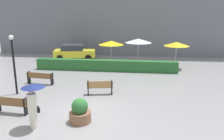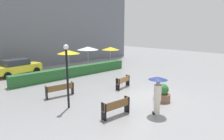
% 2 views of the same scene
% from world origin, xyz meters
% --- Properties ---
extents(ground_plane, '(60.00, 60.00, 0.00)m').
position_xyz_m(ground_plane, '(0.00, 0.00, 0.00)').
color(ground_plane, gray).
extents(bench_mid_center, '(1.56, 0.61, 0.86)m').
position_xyz_m(bench_mid_center, '(0.39, 2.67, 0.51)').
color(bench_mid_center, '#9E7242').
rests_on(bench_mid_center, ground).
extents(bench_far_left, '(1.92, 0.55, 0.83)m').
position_xyz_m(bench_far_left, '(-4.06, 4.20, 0.50)').
color(bench_far_left, brown).
rests_on(bench_far_left, ground).
extents(bench_near_left, '(1.67, 0.47, 0.87)m').
position_xyz_m(bench_near_left, '(-3.44, -0.47, 0.51)').
color(bench_near_left, brown).
rests_on(bench_near_left, ground).
extents(pedestrian_with_umbrella, '(0.98, 0.98, 1.98)m').
position_xyz_m(pedestrian_with_umbrella, '(-1.68, -1.69, 1.29)').
color(pedestrian_with_umbrella, silver).
rests_on(pedestrian_with_umbrella, ground).
extents(planter_pot, '(0.99, 0.99, 1.12)m').
position_xyz_m(planter_pot, '(0.10, -0.90, 0.48)').
color(planter_pot, brown).
rests_on(planter_pot, ground).
extents(lamp_post, '(0.28, 0.28, 3.57)m').
position_xyz_m(lamp_post, '(-4.63, 2.16, 2.21)').
color(lamp_post, black).
rests_on(lamp_post, ground).
extents(patio_umbrella_yellow, '(2.25, 2.25, 2.34)m').
position_xyz_m(patio_umbrella_yellow, '(0.14, 10.09, 2.16)').
color(patio_umbrella_yellow, silver).
rests_on(patio_umbrella_yellow, ground).
extents(patio_umbrella_white, '(2.32, 2.32, 2.56)m').
position_xyz_m(patio_umbrella_white, '(2.57, 10.10, 2.38)').
color(patio_umbrella_white, silver).
rests_on(patio_umbrella_white, ground).
extents(patio_umbrella_yellow_far, '(2.16, 2.16, 2.33)m').
position_xyz_m(patio_umbrella_yellow_far, '(5.85, 10.01, 2.15)').
color(patio_umbrella_yellow_far, silver).
rests_on(patio_umbrella_yellow_far, ground).
extents(hedge_strip, '(11.88, 0.70, 0.93)m').
position_xyz_m(hedge_strip, '(-0.12, 8.40, 0.46)').
color(hedge_strip, '#28602D').
rests_on(hedge_strip, ground).
extents(building_facade, '(28.00, 1.20, 11.38)m').
position_xyz_m(building_facade, '(0.00, 16.00, 5.69)').
color(building_facade, slate).
rests_on(building_facade, ground).
extents(parked_car, '(4.44, 2.53, 1.57)m').
position_xyz_m(parked_car, '(-4.05, 12.67, 0.82)').
color(parked_car, yellow).
rests_on(parked_car, ground).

